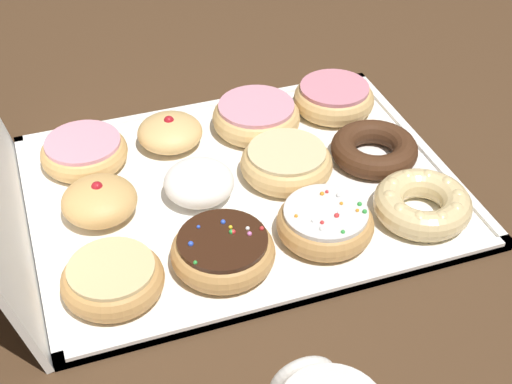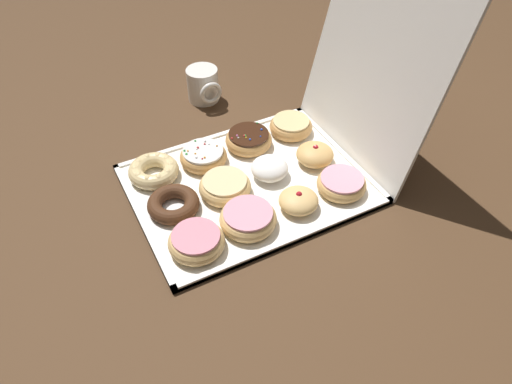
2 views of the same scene
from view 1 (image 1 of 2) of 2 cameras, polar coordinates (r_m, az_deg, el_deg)
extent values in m
plane|color=#4C331E|center=(0.95, -1.01, -0.14)|extent=(3.00, 3.00, 0.00)
cube|color=white|center=(0.95, -1.02, 0.10)|extent=(0.40, 0.52, 0.01)
cube|color=white|center=(1.04, 12.55, 3.16)|extent=(0.40, 0.01, 0.01)
cube|color=white|center=(0.92, -16.39, -3.13)|extent=(0.40, 0.01, 0.01)
cube|color=white|center=(0.81, 3.43, -8.01)|extent=(0.01, 0.52, 0.01)
cube|color=white|center=(1.10, -4.29, 6.29)|extent=(0.01, 0.52, 0.01)
torus|color=#EACC8C|center=(0.91, 12.54, -0.91)|extent=(0.12, 0.12, 0.04)
sphere|color=#EACC8C|center=(0.93, 11.42, 1.08)|extent=(0.02, 0.02, 0.02)
sphere|color=#EACC8C|center=(0.92, 10.35, 0.49)|extent=(0.02, 0.02, 0.02)
sphere|color=#EACC8C|center=(0.90, 10.11, -0.47)|extent=(0.02, 0.02, 0.02)
sphere|color=#EACC8C|center=(0.88, 10.85, -1.45)|extent=(0.02, 0.02, 0.02)
sphere|color=#EACC8C|center=(0.87, 12.32, -2.05)|extent=(0.02, 0.02, 0.02)
sphere|color=#EACC8C|center=(0.88, 13.91, -2.01)|extent=(0.02, 0.02, 0.02)
sphere|color=#EACC8C|center=(0.90, 14.96, -1.36)|extent=(0.02, 0.02, 0.02)
sphere|color=#EACC8C|center=(0.92, 15.10, -0.38)|extent=(0.02, 0.02, 0.02)
sphere|color=#EACC8C|center=(0.93, 14.31, 0.54)|extent=(0.02, 0.02, 0.02)
sphere|color=#EACC8C|center=(0.94, 12.92, 1.09)|extent=(0.02, 0.02, 0.02)
torus|color=#472816|center=(0.99, 9.10, 3.10)|extent=(0.11, 0.11, 0.03)
torus|color=#E5B770|center=(1.08, 5.94, 7.05)|extent=(0.12, 0.12, 0.04)
cylinder|color=pink|center=(1.07, 6.00, 7.88)|extent=(0.10, 0.10, 0.01)
torus|color=tan|center=(0.87, 5.28, -2.41)|extent=(0.11, 0.11, 0.04)
cylinder|color=white|center=(0.86, 5.34, -1.56)|extent=(0.10, 0.10, 0.01)
sphere|color=orange|center=(0.84, 3.07, -1.83)|extent=(0.00, 0.00, 0.00)
sphere|color=white|center=(0.87, 6.32, -0.26)|extent=(0.01, 0.01, 0.01)
sphere|color=red|center=(0.84, 5.05, -2.33)|extent=(0.00, 0.00, 0.00)
sphere|color=white|center=(0.83, 5.02, -2.79)|extent=(0.01, 0.01, 0.01)
sphere|color=red|center=(0.88, 5.42, 0.02)|extent=(0.00, 0.00, 0.00)
sphere|color=green|center=(0.87, 7.89, -0.92)|extent=(0.01, 0.01, 0.01)
sphere|color=green|center=(0.86, 8.27, -1.48)|extent=(0.01, 0.01, 0.01)
sphere|color=orange|center=(0.86, 6.52, -0.87)|extent=(0.00, 0.00, 0.00)
sphere|color=white|center=(0.85, 6.32, -1.60)|extent=(0.00, 0.00, 0.00)
sphere|color=green|center=(0.83, 6.63, -3.03)|extent=(0.00, 0.00, 0.00)
sphere|color=red|center=(0.85, 6.16, -1.80)|extent=(0.01, 0.01, 0.01)
sphere|color=orange|center=(0.86, 7.72, -1.40)|extent=(0.00, 0.00, 0.00)
sphere|color=orange|center=(0.88, 5.05, -0.13)|extent=(0.01, 0.01, 0.01)
sphere|color=white|center=(0.84, 4.36, -2.20)|extent=(0.00, 0.00, 0.00)
torus|color=#E5B770|center=(0.95, 2.34, 2.18)|extent=(0.12, 0.12, 0.04)
cylinder|color=beige|center=(0.94, 2.36, 3.05)|extent=(0.10, 0.10, 0.01)
torus|color=#E5B770|center=(1.04, 0.02, 5.68)|extent=(0.12, 0.12, 0.04)
cylinder|color=pink|center=(1.03, 0.02, 6.54)|extent=(0.10, 0.10, 0.01)
torus|color=tan|center=(0.83, -2.53, -4.59)|extent=(0.12, 0.12, 0.04)
cylinder|color=#381E11|center=(0.82, -2.57, -3.70)|extent=(0.10, 0.10, 0.01)
sphere|color=yellow|center=(0.83, -1.95, -2.69)|extent=(0.00, 0.00, 0.00)
sphere|color=white|center=(0.82, -0.64, -2.79)|extent=(0.00, 0.00, 0.00)
sphere|color=red|center=(0.82, 0.44, -2.79)|extent=(0.01, 0.01, 0.01)
sphere|color=green|center=(0.82, -1.88, -3.06)|extent=(0.01, 0.01, 0.01)
sphere|color=blue|center=(0.83, -2.52, -2.30)|extent=(0.01, 0.01, 0.01)
sphere|color=pink|center=(0.82, -0.50, -3.20)|extent=(0.01, 0.01, 0.01)
sphere|color=blue|center=(0.81, -4.99, -3.95)|extent=(0.01, 0.01, 0.01)
sphere|color=green|center=(0.79, -4.64, -5.38)|extent=(0.00, 0.00, 0.00)
sphere|color=blue|center=(0.83, -4.40, -2.66)|extent=(0.00, 0.00, 0.00)
sphere|color=red|center=(0.82, -1.76, -3.05)|extent=(0.01, 0.01, 0.01)
ellipsoid|color=white|center=(0.92, -4.42, 0.85)|extent=(0.09, 0.09, 0.05)
ellipsoid|color=#E5B770|center=(1.01, -6.57, 4.53)|extent=(0.09, 0.09, 0.04)
sphere|color=#B21923|center=(1.00, -6.65, 5.39)|extent=(0.01, 0.01, 0.01)
torus|color=tan|center=(0.81, -10.85, -6.59)|extent=(0.11, 0.11, 0.04)
cylinder|color=#EACC8C|center=(0.80, -10.99, -5.74)|extent=(0.09, 0.09, 0.01)
ellipsoid|color=tan|center=(0.91, -11.83, -0.66)|extent=(0.09, 0.09, 0.05)
sphere|color=#B21923|center=(0.89, -12.01, 0.36)|extent=(0.01, 0.01, 0.01)
torus|color=tan|center=(1.00, -12.94, 2.94)|extent=(0.11, 0.11, 0.03)
cylinder|color=pink|center=(0.99, -13.07, 3.68)|extent=(0.10, 0.10, 0.01)
torus|color=white|center=(0.69, 3.59, -14.29)|extent=(0.01, 0.06, 0.06)
camera|label=2|loc=(1.57, 4.38, 45.73)|focal=34.35mm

